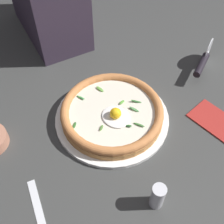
{
  "coord_description": "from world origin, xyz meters",
  "views": [
    {
      "loc": [
        0.37,
        -0.34,
        0.64
      ],
      "look_at": [
        0.03,
        0.01,
        0.03
      ],
      "focal_mm": 45.33,
      "sensor_mm": 36.0,
      "label": 1
    }
  ],
  "objects_px": {
    "pizza": "(112,112)",
    "pizza_cutter": "(204,60)",
    "folded_napkin": "(216,121)",
    "pepper_shaker": "(158,196)"
  },
  "relations": [
    {
      "from": "pizza",
      "to": "pizza_cutter",
      "type": "xyz_separation_m",
      "value": [
        0.07,
        0.35,
        0.01
      ]
    },
    {
      "from": "folded_napkin",
      "to": "pepper_shaker",
      "type": "relative_size",
      "value": 1.81
    },
    {
      "from": "pizza_cutter",
      "to": "folded_napkin",
      "type": "height_order",
      "value": "pizza_cutter"
    },
    {
      "from": "pizza",
      "to": "pepper_shaker",
      "type": "xyz_separation_m",
      "value": [
        0.24,
        -0.11,
        0.01
      ]
    },
    {
      "from": "pepper_shaker",
      "to": "pizza",
      "type": "bearing_deg",
      "value": 156.36
    },
    {
      "from": "pepper_shaker",
      "to": "folded_napkin",
      "type": "bearing_deg",
      "value": 94.71
    },
    {
      "from": "pizza",
      "to": "folded_napkin",
      "type": "distance_m",
      "value": 0.3
    },
    {
      "from": "pizza",
      "to": "pizza_cutter",
      "type": "bearing_deg",
      "value": 78.6
    },
    {
      "from": "pizza_cutter",
      "to": "folded_napkin",
      "type": "bearing_deg",
      "value": -45.64
    },
    {
      "from": "pizza_cutter",
      "to": "pizza",
      "type": "bearing_deg",
      "value": -101.4
    }
  ]
}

